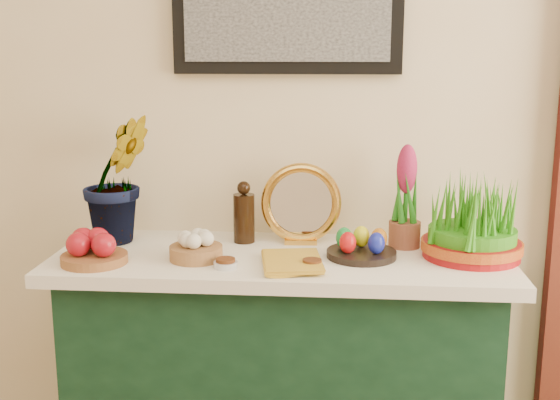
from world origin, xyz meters
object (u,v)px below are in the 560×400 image
Objects in this scene: hyacinth_green at (117,158)px; wheatgrass_sabzeh at (473,223)px; book at (263,262)px; mirror at (301,205)px; sideboard at (281,391)px.

hyacinth_green is 1.13m from wheatgrass_sabzeh.
book is 0.65m from wheatgrass_sabzeh.
hyacinth_green is 1.82× the size of wheatgrass_sabzeh.
mirror is (0.59, 0.03, -0.15)m from hyacinth_green.
sideboard is at bearing -112.30° from mirror.
hyacinth_green reaches higher than mirror.
hyacinth_green is 0.61m from mirror.
sideboard is at bearing -179.57° from wheatgrass_sabzeh.
wheatgrass_sabzeh is (0.52, -0.13, -0.02)m from mirror.
hyacinth_green reaches higher than book.
mirror is 1.17× the size of book.
mirror reaches higher than wheatgrass_sabzeh.
sideboard is 0.50m from book.
mirror is at bearing 67.70° from sideboard.
book is (0.50, -0.24, -0.26)m from hyacinth_green.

